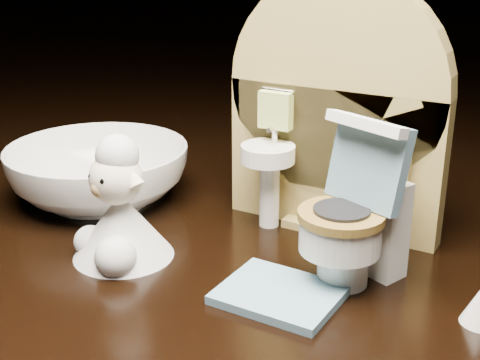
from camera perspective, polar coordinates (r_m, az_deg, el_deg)
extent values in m
cube|color=black|center=(0.39, 3.58, -14.17)|extent=(2.50, 2.50, 0.10)
cube|color=#AA914B|center=(0.40, 8.00, 1.80)|extent=(0.13, 0.02, 0.09)
cylinder|color=#AA914B|center=(0.39, 8.32, 7.84)|extent=(0.13, 0.02, 0.13)
cube|color=#AA914B|center=(0.41, 7.72, -3.53)|extent=(0.05, 0.04, 0.01)
cylinder|color=white|center=(0.40, 2.53, -0.99)|extent=(0.01, 0.01, 0.04)
cylinder|color=white|center=(0.39, 2.39, 2.27)|extent=(0.03, 0.03, 0.01)
cylinder|color=silver|center=(0.40, 3.01, 4.00)|extent=(0.00, 0.00, 0.01)
cube|color=#BCD166|center=(0.39, 3.05, 5.96)|extent=(0.02, 0.01, 0.02)
cube|color=#AA914B|center=(0.38, 12.60, 1.76)|extent=(0.02, 0.01, 0.02)
cylinder|color=#F5E7BA|center=(0.37, 12.25, 0.63)|extent=(0.02, 0.02, 0.02)
cylinder|color=white|center=(0.35, 8.76, -7.22)|extent=(0.03, 0.03, 0.02)
cylinder|color=white|center=(0.34, 8.56, -4.62)|extent=(0.04, 0.04, 0.02)
cylinder|color=brown|center=(0.33, 8.65, -3.02)|extent=(0.04, 0.04, 0.00)
cube|color=white|center=(0.36, 11.37, -3.76)|extent=(0.04, 0.03, 0.05)
cube|color=#61899D|center=(0.34, 10.91, 1.41)|extent=(0.05, 0.03, 0.04)
cube|color=white|center=(0.33, 10.67, 4.74)|extent=(0.05, 0.02, 0.01)
cylinder|color=#98CD2E|center=(0.34, 13.02, 0.74)|extent=(0.01, 0.01, 0.01)
cube|color=#61899D|center=(0.33, 3.40, -9.71)|extent=(0.06, 0.05, 0.00)
cone|color=silver|center=(0.37, -10.04, -3.80)|extent=(0.06, 0.06, 0.04)
sphere|color=silver|center=(0.36, -10.56, -6.46)|extent=(0.02, 0.02, 0.02)
sphere|color=silver|center=(0.38, -12.64, -5.16)|extent=(0.02, 0.02, 0.02)
sphere|color=#FFEBCD|center=(0.36, -10.55, 0.16)|extent=(0.03, 0.03, 0.03)
sphere|color=tan|center=(0.36, -11.83, -0.69)|extent=(0.01, 0.01, 0.01)
sphere|color=silver|center=(0.36, -10.44, 2.05)|extent=(0.02, 0.02, 0.02)
cone|color=#FFEBCD|center=(0.37, -11.58, 1.25)|extent=(0.01, 0.01, 0.01)
cone|color=#FFEBCD|center=(0.35, -9.06, 0.30)|extent=(0.01, 0.01, 0.01)
sphere|color=black|center=(0.36, -12.56, 0.29)|extent=(0.00, 0.00, 0.00)
sphere|color=black|center=(0.35, -11.59, -0.11)|extent=(0.00, 0.00, 0.00)
imported|color=white|center=(0.45, -11.99, 0.54)|extent=(0.14, 0.14, 0.04)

